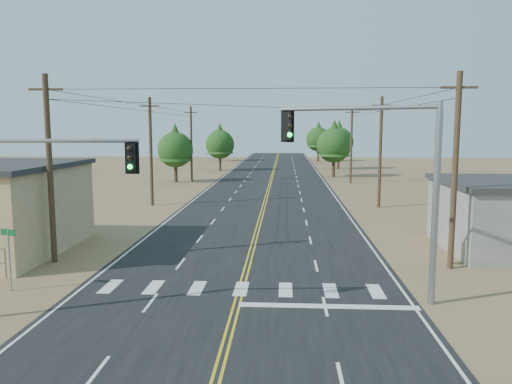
{
  "coord_description": "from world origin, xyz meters",
  "views": [
    {
      "loc": [
        1.94,
        -13.61,
        7.22
      ],
      "look_at": [
        0.25,
        15.17,
        3.5
      ],
      "focal_mm": 35.0,
      "sensor_mm": 36.0,
      "label": 1
    }
  ],
  "objects": [
    {
      "name": "utility_pole_right_far",
      "position": [
        10.5,
        52.0,
        5.12
      ],
      "size": [
        1.8,
        0.3,
        10.0
      ],
      "color": "#4C3826",
      "rests_on": "ground"
    },
    {
      "name": "tree_left_far",
      "position": [
        -12.38,
        94.95,
        4.95
      ],
      "size": [
        4.86,
        4.86,
        8.09
      ],
      "color": "#3F2D1E",
      "rests_on": "ground"
    },
    {
      "name": "tree_left_near",
      "position": [
        -12.67,
        52.12,
        4.79
      ],
      "size": [
        4.71,
        4.71,
        7.84
      ],
      "color": "#3F2D1E",
      "rests_on": "ground"
    },
    {
      "name": "signal_mast_right",
      "position": [
        6.18,
        7.34,
        5.6
      ],
      "size": [
        6.43,
        2.75,
        8.27
      ],
      "rotation": [
        0.0,
        0.0,
        -0.38
      ],
      "color": "gray",
      "rests_on": "ground"
    },
    {
      "name": "tree_right_far",
      "position": [
        9.0,
        94.5,
        5.3
      ],
      "size": [
        5.2,
        5.2,
        8.66
      ],
      "color": "#3F2D1E",
      "rests_on": "ground"
    },
    {
      "name": "utility_pole_right_near",
      "position": [
        10.5,
        12.0,
        5.12
      ],
      "size": [
        1.8,
        0.3,
        10.0
      ],
      "color": "#4C3826",
      "rests_on": "ground"
    },
    {
      "name": "ground",
      "position": [
        0.0,
        0.0,
        0.0
      ],
      "size": [
        220.0,
        220.0,
        0.0
      ],
      "primitive_type": "plane",
      "color": "#91794E",
      "rests_on": "ground"
    },
    {
      "name": "tree_left_mid",
      "position": [
        -9.06,
        70.13,
        4.92
      ],
      "size": [
        4.83,
        4.83,
        8.04
      ],
      "color": "#3F2D1E",
      "rests_on": "ground"
    },
    {
      "name": "road",
      "position": [
        0.0,
        30.0,
        0.01
      ],
      "size": [
        15.0,
        200.0,
        0.02
      ],
      "primitive_type": "cube",
      "color": "black",
      "rests_on": "ground"
    },
    {
      "name": "utility_pole_left_near",
      "position": [
        -10.5,
        12.0,
        5.12
      ],
      "size": [
        1.8,
        0.3,
        10.0
      ],
      "color": "#4C3826",
      "rests_on": "ground"
    },
    {
      "name": "utility_pole_left_far",
      "position": [
        -10.5,
        52.0,
        5.12
      ],
      "size": [
        1.8,
        0.3,
        10.0
      ],
      "color": "#4C3826",
      "rests_on": "ground"
    },
    {
      "name": "tree_right_mid",
      "position": [
        11.28,
        74.73,
        5.25
      ],
      "size": [
        5.15,
        5.15,
        8.58
      ],
      "color": "#3F2D1E",
      "rests_on": "ground"
    },
    {
      "name": "utility_pole_left_mid",
      "position": [
        -10.5,
        32.0,
        5.12
      ],
      "size": [
        1.8,
        0.3,
        10.0
      ],
      "color": "#4C3826",
      "rests_on": "ground"
    },
    {
      "name": "signal_mast_left",
      "position": [
        -7.79,
        4.17,
        4.73
      ],
      "size": [
        6.26,
        0.84,
        6.94
      ],
      "rotation": [
        0.0,
        0.0,
        0.1
      ],
      "color": "gray",
      "rests_on": "ground"
    },
    {
      "name": "street_sign",
      "position": [
        -10.21,
        7.2,
        1.87
      ],
      "size": [
        0.8,
        0.29,
        2.8
      ],
      "rotation": [
        0.0,
        0.0,
        -0.31
      ],
      "color": "gray",
      "rests_on": "ground"
    },
    {
      "name": "tree_right_near",
      "position": [
        9.07,
        60.37,
        5.18
      ],
      "size": [
        5.09,
        5.09,
        8.48
      ],
      "color": "#3F2D1E",
      "rests_on": "ground"
    },
    {
      "name": "utility_pole_right_mid",
      "position": [
        10.5,
        32.0,
        5.12
      ],
      "size": [
        1.8,
        0.3,
        10.0
      ],
      "color": "#4C3826",
      "rests_on": "ground"
    }
  ]
}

